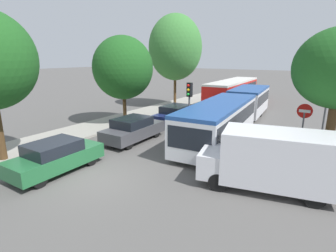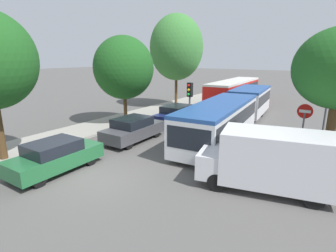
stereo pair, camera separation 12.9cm
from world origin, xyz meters
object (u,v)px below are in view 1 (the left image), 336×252
object	(u,v)px
queued_car_graphite	(133,129)
direction_sign_post	(326,108)
city_bus_rear	(233,90)
articulated_bus	(234,110)
queued_car_navy	(176,115)
white_van	(272,159)
tree_left_mid	(122,69)
no_entry_sign	(303,123)
queued_car_green	(56,157)
tree_left_far	(175,49)
traffic_light	(189,97)

from	to	relation	value
queued_car_graphite	direction_sign_post	xyz separation A→B (m)	(9.71, 3.30, 1.81)
city_bus_rear	direction_sign_post	xyz separation A→B (m)	(9.54, -13.38, 1.13)
articulated_bus	queued_car_navy	xyz separation A→B (m)	(-4.12, -1.12, -0.65)
articulated_bus	queued_car_graphite	xyz separation A→B (m)	(-4.13, -6.08, -0.64)
white_van	tree_left_mid	distance (m)	12.98
no_entry_sign	direction_sign_post	xyz separation A→B (m)	(0.81, 1.01, 0.68)
queued_car_navy	no_entry_sign	distance (m)	9.36
queued_car_green	tree_left_far	xyz separation A→B (m)	(-3.99, 16.36, 4.97)
city_bus_rear	queued_car_green	xyz separation A→B (m)	(-0.11, -21.98, -0.71)
white_van	queued_car_green	bearing A→B (deg)	10.55
articulated_bus	white_van	size ratio (longest dim) A/B	3.07
no_entry_sign	tree_left_mid	distance (m)	12.53
articulated_bus	white_van	bearing A→B (deg)	23.29
articulated_bus	queued_car_graphite	size ratio (longest dim) A/B	3.85
city_bus_rear	queued_car_green	distance (m)	22.00
queued_car_graphite	white_van	bearing A→B (deg)	-102.55
direction_sign_post	queued_car_navy	bearing A→B (deg)	-22.08
queued_car_navy	traffic_light	size ratio (longest dim) A/B	1.24
city_bus_rear	queued_car_graphite	world-z (taller)	city_bus_rear
queued_car_green	tree_left_mid	size ratio (longest dim) A/B	0.63
city_bus_rear	direction_sign_post	bearing A→B (deg)	-146.98
queued_car_graphite	white_van	size ratio (longest dim) A/B	0.80
queued_car_navy	traffic_light	distance (m)	3.31
direction_sign_post	tree_left_mid	world-z (taller)	tree_left_mid
white_van	traffic_light	bearing A→B (deg)	-50.43
city_bus_rear	white_van	world-z (taller)	city_bus_rear
traffic_light	tree_left_mid	xyz separation A→B (m)	(-5.53, -0.26, 1.59)
queued_car_navy	traffic_light	bearing A→B (deg)	-131.89
queued_car_graphite	city_bus_rear	bearing A→B (deg)	-1.55
direction_sign_post	tree_left_far	bearing A→B (deg)	-41.98
tree_left_mid	white_van	bearing A→B (deg)	-21.26
direction_sign_post	queued_car_green	bearing A→B (deg)	29.36
articulated_bus	queued_car_green	world-z (taller)	articulated_bus
queued_car_navy	white_van	distance (m)	10.74
queued_car_green	direction_sign_post	xyz separation A→B (m)	(9.65, 8.60, 1.83)
white_van	city_bus_rear	bearing A→B (deg)	-78.63
queued_car_green	white_van	bearing A→B (deg)	-67.71
white_van	direction_sign_post	size ratio (longest dim) A/B	1.47
queued_car_green	tree_left_far	bearing A→B (deg)	12.73
city_bus_rear	tree_left_far	distance (m)	8.16
white_van	tree_left_far	distance (m)	18.30
white_van	direction_sign_post	bearing A→B (deg)	-117.43
tree_left_mid	articulated_bus	bearing A→B (deg)	23.08
queued_car_graphite	traffic_light	bearing A→B (deg)	-35.04
queued_car_green	queued_car_navy	world-z (taller)	queued_car_navy
articulated_bus	direction_sign_post	xyz separation A→B (m)	(5.59, -2.78, 1.17)
queued_car_navy	tree_left_mid	bearing A→B (deg)	120.57
no_entry_sign	tree_left_far	distance (m)	16.00
queued_car_graphite	white_van	world-z (taller)	white_van
direction_sign_post	tree_left_mid	xyz separation A→B (m)	(-13.13, -0.43, 1.54)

